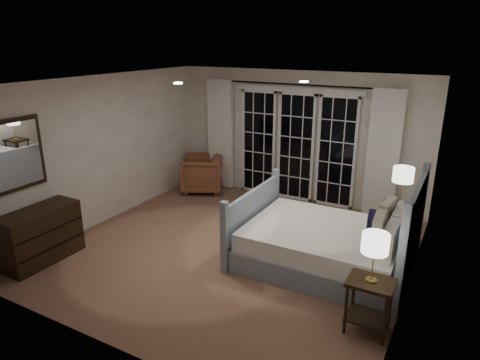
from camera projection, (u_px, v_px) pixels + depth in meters
The scene contains 20 objects.
floor at pixel (233, 249), 6.53m from camera, with size 5.00×5.00×0.00m, color #855B47.
ceiling at pixel (232, 82), 5.74m from camera, with size 5.00×5.00×0.00m, color white.
wall_left at pixel (105, 150), 7.28m from camera, with size 0.02×5.00×2.50m, color white.
wall_right at pixel (418, 201), 5.00m from camera, with size 0.02×5.00×2.50m, color white.
wall_back at pixel (297, 137), 8.22m from camera, with size 5.00×0.02×2.50m, color white.
wall_front at pixel (102, 239), 4.06m from camera, with size 5.00×0.02×2.50m, color white.
french_doors at pixel (296, 146), 8.23m from camera, with size 2.50×0.04×2.20m.
curtain_rod at pixel (297, 85), 7.82m from camera, with size 0.03×0.03×3.50m, color black.
curtain_left at pixel (220, 134), 8.90m from camera, with size 0.55×0.10×2.25m, color white.
curtain_right at pixel (383, 154), 7.39m from camera, with size 0.55×0.10×2.25m, color white.
downlight_a at pixel (304, 82), 5.88m from camera, with size 0.12×0.12×0.01m, color white.
downlight_b at pixel (178, 83), 5.69m from camera, with size 0.12×0.12×0.01m, color white.
bed at pixel (328, 244), 5.94m from camera, with size 2.29×1.65×1.34m.
nightstand_left at pixel (369, 298), 4.58m from camera, with size 0.48×0.39×0.63m.
nightstand_right at pixel (398, 218), 6.56m from camera, with size 0.51×0.41×0.66m.
lamp_left at pixel (375, 244), 4.37m from camera, with size 0.28×0.28×0.55m.
lamp_right at pixel (403, 175), 6.34m from camera, with size 0.31×0.31×0.59m.
armchair at pixel (202, 174), 8.89m from camera, with size 0.81×0.83×0.76m, color brown.
dresser at pixel (41, 235), 6.08m from camera, with size 0.47×1.11×0.79m.
mirror at pixel (17, 155), 5.82m from camera, with size 0.05×0.85×1.00m.
Camera 1 is at (2.92, -5.09, 3.07)m, focal length 32.00 mm.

